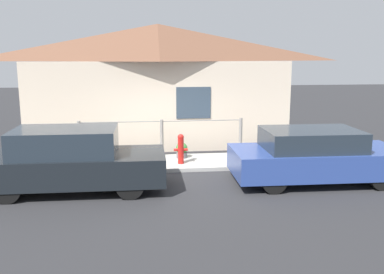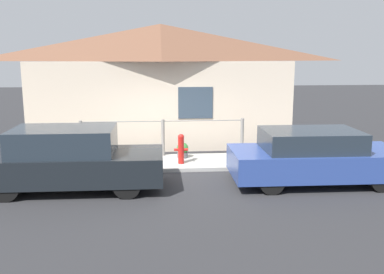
{
  "view_description": "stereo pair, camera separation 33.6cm",
  "coord_description": "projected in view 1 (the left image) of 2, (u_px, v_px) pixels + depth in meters",
  "views": [
    {
      "loc": [
        -0.57,
        -10.99,
        3.15
      ],
      "look_at": [
        0.76,
        0.3,
        0.9
      ],
      "focal_mm": 40.0,
      "sensor_mm": 36.0,
      "label": 1
    },
    {
      "loc": [
        -0.24,
        -11.02,
        3.15
      ],
      "look_at": [
        0.76,
        0.3,
        0.9
      ],
      "focal_mm": 40.0,
      "sensor_mm": 36.0,
      "label": 2
    }
  ],
  "objects": [
    {
      "name": "sidewalk",
      "position": [
        163.0,
        163.0,
        12.19
      ],
      "size": [
        24.0,
        1.68,
        0.1
      ],
      "color": "#B2AFA8",
      "rests_on": "ground_plane"
    },
    {
      "name": "ground_plane",
      "position": [
        165.0,
        173.0,
        11.38
      ],
      "size": [
        60.0,
        60.0,
        0.0
      ],
      "primitive_type": "plane",
      "color": "#2D2D30"
    },
    {
      "name": "fence",
      "position": [
        162.0,
        136.0,
        12.74
      ],
      "size": [
        4.9,
        0.1,
        1.1
      ],
      "color": "gray",
      "rests_on": "sidewalk"
    },
    {
      "name": "car_right",
      "position": [
        315.0,
        156.0,
        10.47
      ],
      "size": [
        4.18,
        1.83,
        1.32
      ],
      "rotation": [
        0.0,
        0.0,
        -0.02
      ],
      "color": "#2D4793",
      "rests_on": "ground_plane"
    },
    {
      "name": "potted_plant_near_hydrant",
      "position": [
        182.0,
        150.0,
        12.57
      ],
      "size": [
        0.34,
        0.34,
        0.45
      ],
      "color": "slate",
      "rests_on": "sidewalk"
    },
    {
      "name": "house",
      "position": [
        158.0,
        49.0,
        14.09
      ],
      "size": [
        8.9,
        2.23,
        4.08
      ],
      "color": "beige",
      "rests_on": "ground_plane"
    },
    {
      "name": "fire_hydrant",
      "position": [
        181.0,
        148.0,
        11.86
      ],
      "size": [
        0.39,
        0.17,
        0.84
      ],
      "color": "red",
      "rests_on": "sidewalk"
    },
    {
      "name": "car_left",
      "position": [
        71.0,
        160.0,
        9.79
      ],
      "size": [
        4.19,
        1.73,
        1.46
      ],
      "rotation": [
        0.0,
        0.0,
        -0.01
      ],
      "color": "black",
      "rests_on": "ground_plane"
    }
  ]
}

